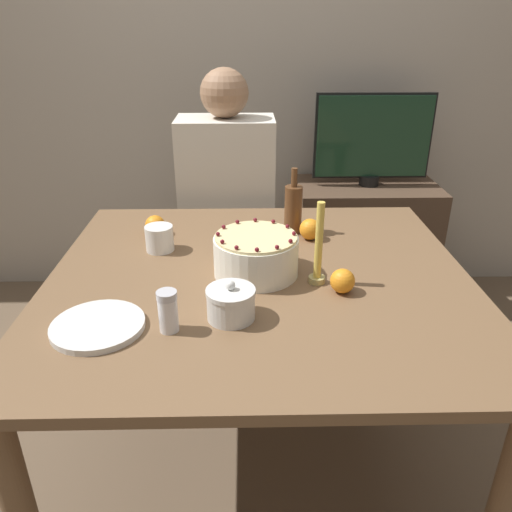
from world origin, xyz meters
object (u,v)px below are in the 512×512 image
at_px(person_man_blue_shirt, 228,236).
at_px(bottle, 293,208).
at_px(cake, 256,255).
at_px(sugar_bowl, 231,303).
at_px(sugar_shaker, 168,311).
at_px(candle, 318,252).
at_px(tv_monitor, 373,139).

bearing_deg(person_man_blue_shirt, bottle, 118.84).
bearing_deg(cake, bottle, 66.78).
distance_m(cake, person_man_blue_shirt, 0.81).
xyz_separation_m(sugar_bowl, sugar_shaker, (-0.15, -0.05, 0.01)).
distance_m(candle, tv_monitor, 1.27).
xyz_separation_m(cake, person_man_blue_shirt, (-0.11, 0.75, -0.26)).
bearing_deg(sugar_bowl, person_man_blue_shirt, 92.35).
bearing_deg(sugar_shaker, bottle, 60.07).
distance_m(bottle, person_man_blue_shirt, 0.58).
bearing_deg(person_man_blue_shirt, cake, 98.15).
distance_m(bottle, tv_monitor, 0.95).
xyz_separation_m(cake, sugar_shaker, (-0.21, -0.29, -0.01)).
bearing_deg(cake, candle, -19.22).
bearing_deg(person_man_blue_shirt, candle, 108.87).
bearing_deg(sugar_shaker, candle, 31.08).
bearing_deg(candle, sugar_shaker, -148.92).
relative_size(cake, bottle, 1.07).
bearing_deg(bottle, tv_monitor, 60.67).
bearing_deg(person_man_blue_shirt, sugar_bowl, 92.35).
xyz_separation_m(sugar_shaker, bottle, (0.35, 0.60, 0.03)).
bearing_deg(sugar_shaker, sugar_bowl, 19.48).
relative_size(sugar_bowl, tv_monitor, 0.21).
bearing_deg(person_man_blue_shirt, sugar_shaker, 84.25).
bearing_deg(sugar_shaker, cake, 53.70).
relative_size(sugar_shaker, tv_monitor, 0.18).
height_order(candle, tv_monitor, tv_monitor).
xyz_separation_m(sugar_shaker, candle, (0.38, 0.23, 0.04)).
relative_size(person_man_blue_shirt, tv_monitor, 2.17).
distance_m(cake, sugar_bowl, 0.25).
height_order(cake, bottle, bottle).
height_order(bottle, tv_monitor, tv_monitor).
relative_size(cake, sugar_bowl, 2.00).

